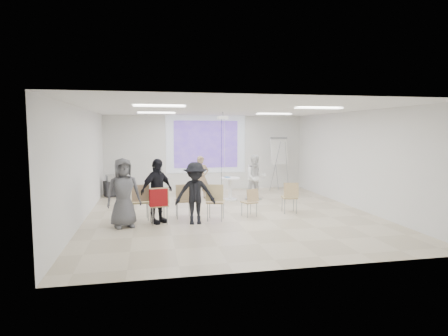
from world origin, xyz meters
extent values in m
cube|color=beige|center=(0.00, 0.00, -0.05)|extent=(8.00, 9.00, 0.10)
cube|color=white|center=(0.00, 0.00, 3.05)|extent=(8.00, 9.00, 0.10)
cube|color=silver|center=(0.00, 4.55, 1.50)|extent=(8.00, 0.10, 3.00)
cube|color=silver|center=(-4.05, 0.00, 1.50)|extent=(0.10, 9.00, 3.00)
cube|color=silver|center=(4.05, 0.00, 1.50)|extent=(0.10, 9.00, 3.00)
cube|color=silver|center=(0.00, 4.49, 1.85)|extent=(3.20, 0.01, 2.30)
cube|color=#5130A5|center=(0.00, 4.47, 1.85)|extent=(2.60, 0.01, 1.90)
cylinder|color=white|center=(0.46, 2.01, 0.03)|extent=(0.59, 0.59, 0.05)
cylinder|color=white|center=(0.46, 2.01, 0.38)|extent=(0.16, 0.16, 0.71)
cylinder|color=white|center=(0.46, 2.01, 0.77)|extent=(0.81, 0.81, 0.04)
cube|color=white|center=(0.52, 1.99, 0.79)|extent=(0.26, 0.24, 0.01)
cube|color=#428EC8|center=(0.36, 2.05, 0.80)|extent=(0.21, 0.25, 0.02)
imported|color=#9F8261|center=(-0.47, 2.52, 0.86)|extent=(0.71, 0.56, 1.71)
imported|color=white|center=(1.34, 1.89, 0.87)|extent=(0.86, 0.70, 1.74)
cube|color=white|center=(-0.29, 2.77, 1.13)|extent=(0.07, 0.12, 0.04)
cube|color=white|center=(1.16, 2.14, 1.17)|extent=(0.04, 0.12, 0.04)
cube|color=tan|center=(-2.52, -0.30, 0.49)|extent=(0.50, 0.50, 0.04)
cube|color=tan|center=(-2.50, -0.52, 0.77)|extent=(0.47, 0.13, 0.44)
cylinder|color=#93979B|center=(-2.69, -0.50, 0.24)|extent=(0.03, 0.03, 0.48)
cylinder|color=#94969C|center=(-2.32, -0.47, 0.24)|extent=(0.03, 0.03, 0.48)
cylinder|color=gray|center=(-2.72, -0.13, 0.24)|extent=(0.03, 0.03, 0.48)
cylinder|color=gray|center=(-2.35, -0.09, 0.24)|extent=(0.03, 0.03, 0.48)
cube|color=tan|center=(-2.05, -0.80, 0.48)|extent=(0.53, 0.53, 0.04)
cube|color=tan|center=(-2.01, -1.01, 0.75)|extent=(0.46, 0.17, 0.43)
cylinder|color=#94969C|center=(-2.20, -1.01, 0.24)|extent=(0.03, 0.03, 0.47)
cylinder|color=#94969C|center=(-1.84, -0.95, 0.24)|extent=(0.03, 0.03, 0.47)
cylinder|color=gray|center=(-2.26, -0.65, 0.24)|extent=(0.03, 0.03, 0.47)
cylinder|color=gray|center=(-1.90, -0.59, 0.24)|extent=(0.03, 0.03, 0.47)
cube|color=tan|center=(-1.36, -0.26, 0.48)|extent=(0.45, 0.45, 0.04)
cube|color=tan|center=(-1.35, -0.47, 0.74)|extent=(0.45, 0.10, 0.42)
cylinder|color=gray|center=(-1.54, -0.44, 0.23)|extent=(0.02, 0.02, 0.47)
cylinder|color=gray|center=(-1.17, -0.44, 0.23)|extent=(0.02, 0.02, 0.47)
cylinder|color=gray|center=(-1.54, -0.08, 0.23)|extent=(0.02, 0.02, 0.47)
cylinder|color=gray|center=(-1.18, -0.08, 0.23)|extent=(0.02, 0.02, 0.47)
cube|color=tan|center=(-0.53, -0.71, 0.50)|extent=(0.58, 0.58, 0.04)
cube|color=tan|center=(-0.60, -0.92, 0.77)|extent=(0.47, 0.23, 0.44)
cylinder|color=gray|center=(-0.77, -0.83, 0.24)|extent=(0.03, 0.03, 0.49)
cylinder|color=gray|center=(-0.41, -0.94, 0.24)|extent=(0.03, 0.03, 0.49)
cylinder|color=gray|center=(-0.66, -0.47, 0.24)|extent=(0.03, 0.03, 0.49)
cylinder|color=#95979D|center=(-0.30, -0.59, 0.24)|extent=(0.03, 0.03, 0.49)
cube|color=tan|center=(0.47, -0.45, 0.40)|extent=(0.47, 0.47, 0.04)
cube|color=tan|center=(0.53, -0.62, 0.62)|extent=(0.38, 0.19, 0.35)
cylinder|color=#919499|center=(0.38, -0.64, 0.19)|extent=(0.02, 0.02, 0.39)
cylinder|color=gray|center=(0.66, -0.54, 0.19)|extent=(0.02, 0.02, 0.39)
cylinder|color=gray|center=(0.28, -0.35, 0.19)|extent=(0.02, 0.02, 0.39)
cylinder|color=gray|center=(0.57, -0.26, 0.19)|extent=(0.02, 0.02, 0.39)
cube|color=tan|center=(1.74, -0.25, 0.46)|extent=(0.48, 0.48, 0.04)
cube|color=tan|center=(1.71, -0.45, 0.71)|extent=(0.43, 0.14, 0.41)
cylinder|color=gray|center=(1.55, -0.40, 0.22)|extent=(0.03, 0.03, 0.45)
cylinder|color=gray|center=(1.89, -0.45, 0.22)|extent=(0.03, 0.03, 0.45)
cylinder|color=gray|center=(1.59, -0.06, 0.22)|extent=(0.03, 0.03, 0.45)
cylinder|color=gray|center=(1.93, -0.10, 0.22)|extent=(0.03, 0.03, 0.45)
cube|color=maroon|center=(-2.05, -1.02, 0.72)|extent=(0.47, 0.18, 0.44)
imported|color=black|center=(-1.36, -0.24, 0.51)|extent=(0.35, 0.26, 0.03)
imported|color=black|center=(-2.08, -0.73, 0.96)|extent=(1.30, 1.22, 1.93)
imported|color=black|center=(-1.12, -1.01, 0.91)|extent=(1.20, 0.69, 1.81)
imported|color=#59595E|center=(-2.90, -0.99, 0.97)|extent=(1.08, 0.87, 1.94)
cylinder|color=gray|center=(2.61, 3.55, 1.00)|extent=(0.42, 0.14, 1.96)
cylinder|color=gray|center=(3.15, 3.70, 1.00)|extent=(0.31, 0.32, 1.96)
cylinder|color=gray|center=(2.79, 3.97, 1.00)|extent=(0.14, 0.43, 1.96)
cube|color=silver|center=(2.84, 3.75, 1.61)|extent=(0.81, 0.42, 1.10)
cube|color=gray|center=(2.83, 3.80, 2.11)|extent=(0.79, 0.27, 0.08)
cube|color=black|center=(-3.61, 3.58, 0.30)|extent=(0.66, 0.60, 0.54)
cube|color=gray|center=(-3.61, 3.58, 0.69)|extent=(0.47, 0.44, 0.24)
cylinder|color=black|center=(-3.74, 3.35, 0.03)|extent=(0.08, 0.08, 0.06)
cylinder|color=black|center=(-3.35, 3.52, 0.03)|extent=(0.08, 0.08, 0.06)
cylinder|color=black|center=(-3.87, 3.64, 0.03)|extent=(0.08, 0.08, 0.06)
cylinder|color=black|center=(-3.47, 3.81, 0.03)|extent=(0.08, 0.08, 0.06)
cube|color=white|center=(0.10, 1.50, 2.82)|extent=(0.30, 0.25, 0.10)
cylinder|color=gray|center=(0.10, 1.50, 2.93)|extent=(0.04, 0.04, 0.14)
cylinder|color=black|center=(0.04, 1.42, 1.39)|extent=(0.01, 0.01, 2.77)
cylinder|color=white|center=(0.14, 1.40, 1.39)|extent=(0.01, 0.01, 2.77)
cube|color=white|center=(-2.00, 2.00, 2.97)|extent=(1.20, 0.30, 0.02)
cube|color=white|center=(2.00, 2.00, 2.97)|extent=(1.20, 0.30, 0.02)
cube|color=white|center=(-2.00, -1.50, 2.97)|extent=(1.20, 0.30, 0.02)
cube|color=white|center=(2.00, -1.50, 2.97)|extent=(1.20, 0.30, 0.02)
camera|label=1|loc=(-2.25, -10.46, 2.41)|focal=30.00mm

